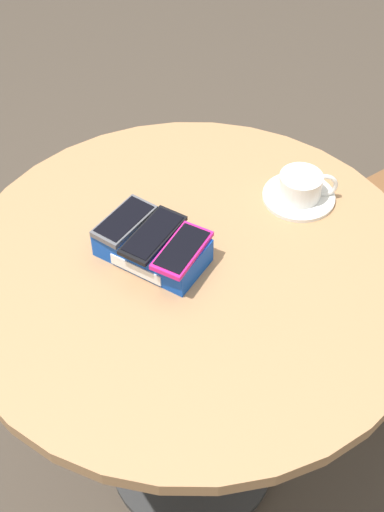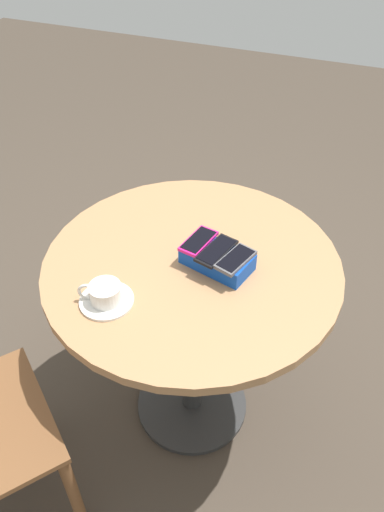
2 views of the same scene
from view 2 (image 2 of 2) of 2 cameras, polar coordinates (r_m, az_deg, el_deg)
name	(u,v)px [view 2 (image 2 of 2)]	position (r m, az deg, el deg)	size (l,w,h in m)	color
ground_plane	(192,404)	(2.07, 0.00, -16.61)	(8.00, 8.00, 0.00)	#42382D
round_table	(192,295)	(1.58, 0.00, -4.51)	(0.89, 0.89, 0.76)	#2D2D2D
phone_box	(217,259)	(1.45, 2.89, -0.31)	(0.22, 0.15, 0.05)	#0F42AD
phone_gray	(236,259)	(1.40, 5.01, -0.39)	(0.10, 0.14, 0.01)	#515156
phone_black	(217,251)	(1.43, 2.82, 0.62)	(0.09, 0.15, 0.01)	black
phone_magenta	(199,241)	(1.46, 0.76, 1.73)	(0.09, 0.14, 0.01)	#D11975
saucer	(107,301)	(1.38, -9.72, -5.05)	(0.15, 0.15, 0.01)	silver
coffee_cup	(104,293)	(1.36, -10.00, -4.14)	(0.12, 0.09, 0.06)	silver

